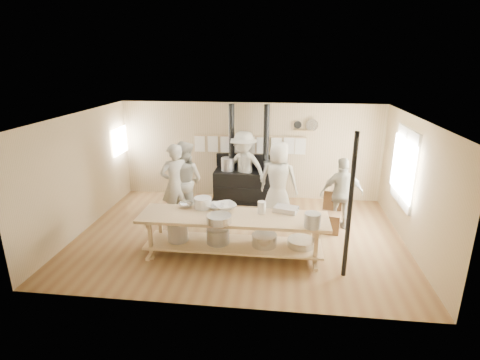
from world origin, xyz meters
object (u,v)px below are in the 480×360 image
object	(u,v)px
cook_left	(185,181)
chair	(330,220)
cook_far_left	(175,184)
stove	(248,182)
cook_center	(278,181)
cook_right	(342,194)
cook_by_window	(244,168)
prep_table	(233,232)
roasting_pan	(286,209)

from	to	relation	value
cook_left	chair	size ratio (longest dim) A/B	2.16
cook_far_left	stove	bearing A→B (deg)	-170.06
cook_center	chair	world-z (taller)	cook_center
cook_right	chair	bearing A→B (deg)	33.12
stove	cook_center	xyz separation A→B (m)	(0.82, -1.04, 0.42)
stove	cook_right	distance (m)	2.69
cook_left	cook_by_window	xyz separation A→B (m)	(1.27, 1.15, 0.02)
prep_table	cook_left	world-z (taller)	cook_left
cook_center	prep_table	bearing A→B (deg)	80.52
prep_table	cook_center	world-z (taller)	cook_center
cook_by_window	roasting_pan	world-z (taller)	cook_by_window
stove	cook_by_window	bearing A→B (deg)	-121.65
prep_table	cook_right	xyz separation A→B (m)	(2.24, 1.56, 0.31)
cook_far_left	chair	xyz separation A→B (m)	(3.54, -0.06, -0.69)
chair	roasting_pan	xyz separation A→B (m)	(-1.01, -1.03, 0.64)
stove	roasting_pan	distance (m)	2.89
cook_center	cook_right	distance (m)	1.48
cook_right	cook_by_window	xyz separation A→B (m)	(-2.34, 1.29, 0.14)
cook_far_left	cook_by_window	distance (m)	2.02
cook_right	prep_table	bearing A→B (deg)	26.38
stove	cook_by_window	size ratio (longest dim) A/B	1.34
stove	cook_far_left	size ratio (longest dim) A/B	1.37
chair	prep_table	bearing A→B (deg)	-134.26
cook_far_left	chair	world-z (taller)	cook_far_left
chair	roasting_pan	world-z (taller)	roasting_pan
roasting_pan	chair	bearing A→B (deg)	45.53
cook_left	roasting_pan	xyz separation A→B (m)	(2.38, -1.37, -0.05)
cook_left	roasting_pan	world-z (taller)	cook_left
cook_far_left	cook_right	distance (m)	3.77
cook_center	cook_by_window	xyz separation A→B (m)	(-0.92, 0.87, 0.03)
cook_left	cook_far_left	bearing A→B (deg)	80.69
prep_table	cook_far_left	xyz separation A→B (m)	(-1.53, 1.42, 0.43)
cook_center	cook_right	world-z (taller)	cook_center
prep_table	cook_far_left	size ratio (longest dim) A/B	1.90
prep_table	cook_by_window	bearing A→B (deg)	92.03
stove	cook_right	bearing A→B (deg)	-33.13
cook_center	roasting_pan	distance (m)	1.66
stove	prep_table	world-z (taller)	stove
stove	chair	distance (m)	2.62
cook_right	cook_far_left	bearing A→B (deg)	-6.42
prep_table	cook_center	bearing A→B (deg)	67.47
cook_far_left	cook_right	size ratio (longest dim) A/B	1.15
stove	prep_table	size ratio (longest dim) A/B	0.72
cook_left	cook_center	size ratio (longest dim) A/B	1.01
prep_table	roasting_pan	size ratio (longest dim) A/B	8.14
cook_far_left	cook_left	world-z (taller)	cook_left
cook_left	cook_by_window	world-z (taller)	cook_by_window
stove	cook_center	world-z (taller)	stove
cook_right	roasting_pan	bearing A→B (deg)	36.37
cook_center	roasting_pan	world-z (taller)	cook_center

